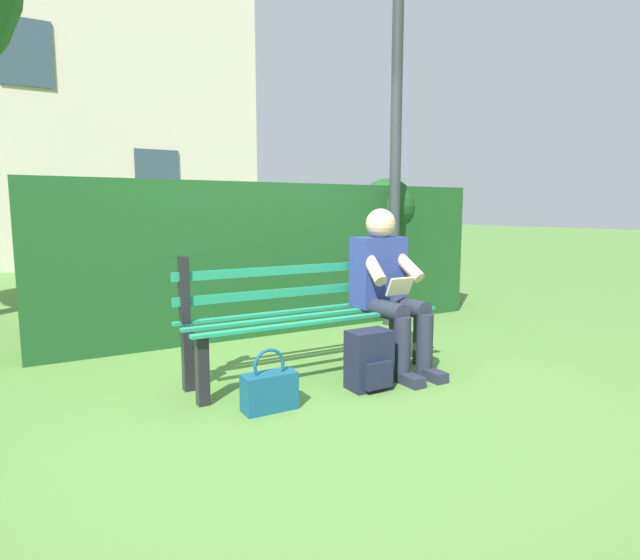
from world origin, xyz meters
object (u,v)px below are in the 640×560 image
Objects in this scene: park_bench at (308,315)px; lamp_post at (396,122)px; handbag at (269,390)px; backpack at (369,360)px; person_seated at (388,285)px.

lamp_post is at bearing -146.56° from park_bench.
park_bench is 0.52× the size of lamp_post.
park_bench is at bearing -137.32° from handbag.
lamp_post reaches higher than backpack.
backpack is at bearing -178.53° from handbag.
person_seated is at bearing 164.00° from park_bench.
park_bench is 0.56m from backpack.
lamp_post is at bearing -129.43° from person_seated.
lamp_post is (-0.98, -1.19, 1.40)m from person_seated.
park_bench is at bearing 33.44° from lamp_post.
person_seated is 1.26m from handbag.
lamp_post is (-1.55, -1.02, 1.60)m from park_bench.
park_bench is 0.63m from person_seated.
person_seated is (-0.57, 0.16, 0.20)m from park_bench.
backpack is 0.11× the size of lamp_post.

